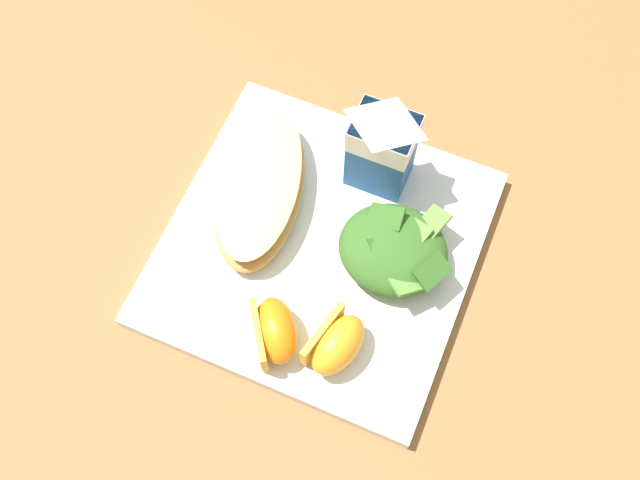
{
  "coord_description": "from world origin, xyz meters",
  "views": [
    {
      "loc": [
        0.11,
        -0.25,
        0.65
      ],
      "look_at": [
        0.0,
        0.0,
        0.03
      ],
      "focal_mm": 41.46,
      "sensor_mm": 36.0,
      "label": 1
    }
  ],
  "objects_px": {
    "green_salad_pile": "(394,250)",
    "milk_carton": "(383,143)",
    "cheesy_pizza_bread": "(260,188)",
    "white_plate": "(320,248)",
    "orange_wedge_middle": "(336,344)",
    "orange_wedge_front": "(275,332)"
  },
  "relations": [
    {
      "from": "green_salad_pile",
      "to": "milk_carton",
      "type": "xyz_separation_m",
      "value": [
        -0.04,
        0.08,
        0.04
      ]
    },
    {
      "from": "white_plate",
      "to": "orange_wedge_front",
      "type": "distance_m",
      "value": 0.1
    },
    {
      "from": "orange_wedge_front",
      "to": "orange_wedge_middle",
      "type": "xyz_separation_m",
      "value": [
        0.05,
        0.01,
        0.0
      ]
    },
    {
      "from": "orange_wedge_front",
      "to": "milk_carton",
      "type": "bearing_deg",
      "value": 82.95
    },
    {
      "from": "green_salad_pile",
      "to": "milk_carton",
      "type": "bearing_deg",
      "value": 119.42
    },
    {
      "from": "green_salad_pile",
      "to": "orange_wedge_middle",
      "type": "xyz_separation_m",
      "value": [
        -0.01,
        -0.1,
        -0.0
      ]
    },
    {
      "from": "cheesy_pizza_bread",
      "to": "milk_carton",
      "type": "bearing_deg",
      "value": 34.91
    },
    {
      "from": "white_plate",
      "to": "green_salad_pile",
      "type": "xyz_separation_m",
      "value": [
        0.07,
        0.01,
        0.03
      ]
    },
    {
      "from": "milk_carton",
      "to": "white_plate",
      "type": "bearing_deg",
      "value": -104.51
    },
    {
      "from": "cheesy_pizza_bread",
      "to": "green_salad_pile",
      "type": "xyz_separation_m",
      "value": [
        0.14,
        -0.01,
        0.0
      ]
    },
    {
      "from": "green_salad_pile",
      "to": "white_plate",
      "type": "bearing_deg",
      "value": -168.93
    },
    {
      "from": "cheesy_pizza_bread",
      "to": "green_salad_pile",
      "type": "distance_m",
      "value": 0.14
    },
    {
      "from": "white_plate",
      "to": "milk_carton",
      "type": "xyz_separation_m",
      "value": [
        0.02,
        0.09,
        0.07
      ]
    },
    {
      "from": "white_plate",
      "to": "milk_carton",
      "type": "distance_m",
      "value": 0.11
    },
    {
      "from": "white_plate",
      "to": "green_salad_pile",
      "type": "bearing_deg",
      "value": 11.07
    },
    {
      "from": "orange_wedge_middle",
      "to": "cheesy_pizza_bread",
      "type": "bearing_deg",
      "value": 137.83
    },
    {
      "from": "orange_wedge_front",
      "to": "orange_wedge_middle",
      "type": "bearing_deg",
      "value": 11.53
    },
    {
      "from": "green_salad_pile",
      "to": "cheesy_pizza_bread",
      "type": "bearing_deg",
      "value": 175.48
    },
    {
      "from": "orange_wedge_front",
      "to": "orange_wedge_middle",
      "type": "distance_m",
      "value": 0.05
    },
    {
      "from": "milk_carton",
      "to": "orange_wedge_middle",
      "type": "height_order",
      "value": "milk_carton"
    },
    {
      "from": "cheesy_pizza_bread",
      "to": "milk_carton",
      "type": "height_order",
      "value": "milk_carton"
    },
    {
      "from": "green_salad_pile",
      "to": "milk_carton",
      "type": "relative_size",
      "value": 0.97
    }
  ]
}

